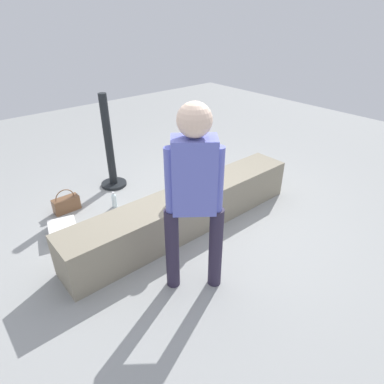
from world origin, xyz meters
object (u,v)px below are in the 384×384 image
Objects in this scene: cake_plate at (177,196)px; handbag_brown_canvas at (66,204)px; party_cup_red at (91,242)px; child_seated at (191,174)px; cake_box_white at (63,230)px; handbag_black_leather at (183,183)px; adult_standing at (194,188)px; water_bottle_near_gift at (114,200)px; gift_bag at (232,177)px.

cake_plate is 1.56m from handbag_brown_canvas.
party_cup_red is at bearing -95.38° from handbag_brown_canvas.
child_seated is 1.31m from party_cup_red.
party_cup_red is at bearing -68.35° from cake_box_white.
cake_box_white is (-1.22, 0.81, -0.62)m from child_seated.
cake_plate reaches higher than handbag_brown_canvas.
cake_box_white is 1.71m from handbag_black_leather.
cake_plate is at bearing -59.04° from handbag_brown_canvas.
child_seated reaches higher than cake_box_white.
adult_standing is at bearing -128.75° from child_seated.
handbag_brown_canvas reaches higher than cake_box_white.
cake_box_white is (-0.15, 0.38, 0.02)m from party_cup_red.
child_seated is 1.59m from cake_box_white.
child_seated is 1.53× the size of handbag_black_leather.
child_seated is 1.50× the size of handbag_brown_canvas.
cake_plate is at bearing -74.87° from water_bottle_near_gift.
adult_standing reaches higher than water_bottle_near_gift.
child_seated reaches higher than cake_plate.
cake_box_white is at bearing 178.16° from handbag_black_leather.
cake_plate reaches higher than cake_box_white.
water_bottle_near_gift is at bearing 86.78° from adult_standing.
handbag_black_leather is (1.71, -0.05, 0.04)m from cake_box_white.
handbag_black_leather is at bearing 11.84° from party_cup_red.
water_bottle_near_gift is at bearing 42.99° from party_cup_red.
child_seated is 1.72m from handbag_brown_canvas.
adult_standing is at bearing -117.11° from cake_plate.
gift_bag is (1.69, 1.13, -0.90)m from adult_standing.
gift_bag reaches higher than cake_box_white.
adult_standing is at bearing -78.31° from handbag_brown_canvas.
handbag_black_leather is (1.56, 0.33, 0.06)m from party_cup_red.
gift_bag is 0.90× the size of handbag_black_leather.
cake_box_white is at bearing 146.49° from child_seated.
handbag_brown_canvas is (0.23, 0.48, 0.03)m from cake_box_white.
handbag_black_leather reaches higher than water_bottle_near_gift.
handbag_brown_canvas is at bearing 160.24° from handbag_black_leather.
cake_plate is at bearing -177.53° from child_seated.
water_bottle_near_gift is (-0.48, 0.98, -0.59)m from child_seated.
water_bottle_near_gift is 0.99m from handbag_black_leather.
water_bottle_near_gift is (0.10, 1.69, -0.93)m from adult_standing.
gift_bag is 2.28m from handbag_brown_canvas.
adult_standing is 1.91m from cake_box_white.
party_cup_red is at bearing 158.23° from child_seated.
water_bottle_near_gift is at bearing 160.51° from gift_bag.
cake_plate is 0.79× the size of gift_bag.
handbag_brown_canvas is (-2.11, 0.87, -0.02)m from gift_bag.
party_cup_red is 1.59m from handbag_black_leather.
adult_standing is 0.96m from cake_plate.
water_bottle_near_gift is 0.76m from cake_box_white.
adult_standing reaches higher than handbag_brown_canvas.
gift_bag reaches higher than water_bottle_near_gift.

